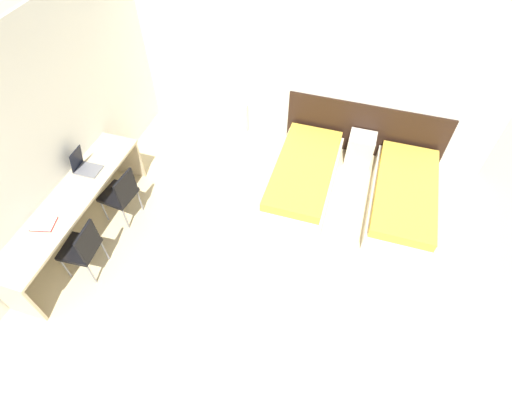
{
  "coord_description": "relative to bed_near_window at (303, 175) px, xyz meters",
  "views": [
    {
      "loc": [
        0.98,
        -0.65,
        4.46
      ],
      "look_at": [
        0.0,
        2.49,
        0.55
      ],
      "focal_mm": 28.0,
      "sensor_mm": 36.0,
      "label": 1
    }
  ],
  "objects": [
    {
      "name": "chair_near_notebook",
      "position": [
        -2.22,
        -2.25,
        0.29
      ],
      "size": [
        0.44,
        0.44,
        0.85
      ],
      "rotation": [
        0.0,
        0.0,
        0.07
      ],
      "color": "black",
      "rests_on": "ground_plane"
    },
    {
      "name": "bed_near_door",
      "position": [
        1.46,
        0.0,
        0.0
      ],
      "size": [
        0.9,
        1.89,
        0.39
      ],
      "color": "beige",
      "rests_on": "ground_plane"
    },
    {
      "name": "bed_near_window",
      "position": [
        0.0,
        0.0,
        0.0
      ],
      "size": [
        0.9,
        1.89,
        0.39
      ],
      "color": "beige",
      "rests_on": "ground_plane"
    },
    {
      "name": "headboard_panel",
      "position": [
        0.73,
        0.98,
        0.27
      ],
      "size": [
        2.46,
        0.03,
        0.92
      ],
      "color": "black",
      "rests_on": "ground_plane"
    },
    {
      "name": "desk",
      "position": [
        -2.61,
        -1.8,
        0.4
      ],
      "size": [
        0.55,
        2.5,
        0.73
      ],
      "color": "#C6B28E",
      "rests_on": "ground_plane"
    },
    {
      "name": "laptop",
      "position": [
        -2.69,
        -1.29,
        0.61
      ],
      "size": [
        0.32,
        0.25,
        0.32
      ],
      "rotation": [
        0.0,
        0.0,
        0.02
      ],
      "color": "slate",
      "rests_on": "desk"
    },
    {
      "name": "wall_back",
      "position": [
        -0.42,
        1.01,
        1.16
      ],
      "size": [
        5.94,
        0.05,
        2.7
      ],
      "color": "silver",
      "rests_on": "ground_plane"
    },
    {
      "name": "radiator",
      "position": [
        -1.67,
        0.89,
        0.08
      ],
      "size": [
        0.98,
        0.12,
        0.55
      ],
      "color": "silver",
      "rests_on": "ground_plane"
    },
    {
      "name": "open_notebook",
      "position": [
        -2.66,
        -2.23,
        0.55
      ],
      "size": [
        0.31,
        0.28,
        0.02
      ],
      "rotation": [
        0.0,
        0.0,
        0.25
      ],
      "color": "#B21E1E",
      "rests_on": "desk"
    },
    {
      "name": "nightstand",
      "position": [
        0.73,
        0.77,
        0.06
      ],
      "size": [
        0.4,
        0.34,
        0.5
      ],
      "color": "beige",
      "rests_on": "ground_plane"
    },
    {
      "name": "wall_left",
      "position": [
        -2.91,
        -1.28,
        1.16
      ],
      "size": [
        0.05,
        5.53,
        2.7
      ],
      "color": "silver",
      "rests_on": "ground_plane"
    },
    {
      "name": "chair_near_laptop",
      "position": [
        -2.22,
        -1.34,
        0.29
      ],
      "size": [
        0.45,
        0.45,
        0.85
      ],
      "rotation": [
        0.0,
        0.0,
        -0.1
      ],
      "color": "black",
      "rests_on": "ground_plane"
    }
  ]
}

